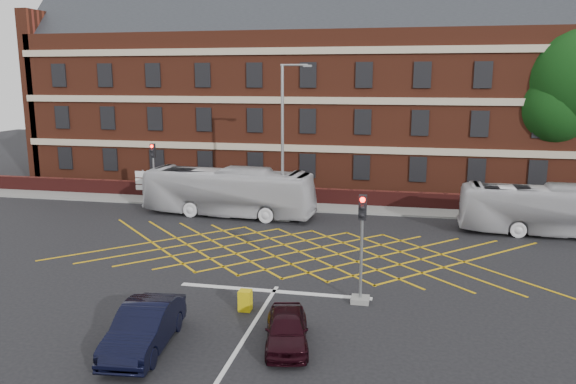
% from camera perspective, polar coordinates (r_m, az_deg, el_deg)
% --- Properties ---
extents(ground, '(120.00, 120.00, 0.00)m').
position_cam_1_polar(ground, '(26.57, 0.31, -7.35)').
color(ground, black).
rests_on(ground, ground).
extents(victorian_building, '(51.00, 12.17, 20.40)m').
position_cam_1_polar(victorian_building, '(46.89, 6.09, 10.52)').
color(victorian_building, '#5B2617').
rests_on(victorian_building, ground).
extents(boundary_wall, '(56.00, 0.50, 1.10)m').
position_cam_1_polar(boundary_wall, '(38.82, 4.15, -0.48)').
color(boundary_wall, '#451412').
rests_on(boundary_wall, ground).
extents(far_pavement, '(60.00, 3.00, 0.12)m').
position_cam_1_polar(far_pavement, '(37.96, 3.93, -1.51)').
color(far_pavement, slate).
rests_on(far_pavement, ground).
extents(box_junction_hatching, '(8.22, 8.22, 0.02)m').
position_cam_1_polar(box_junction_hatching, '(28.44, 1.12, -6.06)').
color(box_junction_hatching, '#CC990C').
rests_on(box_junction_hatching, ground).
extents(stop_line, '(8.00, 0.30, 0.02)m').
position_cam_1_polar(stop_line, '(23.36, -1.43, -10.04)').
color(stop_line, silver).
rests_on(stop_line, ground).
extents(centre_line, '(0.15, 14.00, 0.02)m').
position_cam_1_polar(centre_line, '(17.69, -6.48, -17.57)').
color(centre_line, silver).
rests_on(centre_line, ground).
extents(bus_left, '(11.16, 3.52, 3.06)m').
position_cam_1_polar(bus_left, '(35.65, -6.07, 0.02)').
color(bus_left, silver).
rests_on(bus_left, ground).
extents(bus_right, '(10.15, 2.58, 2.81)m').
position_cam_1_polar(bus_right, '(34.36, 25.41, -1.69)').
color(bus_right, '#BBBABF').
rests_on(bus_right, ground).
extents(car_navy, '(1.97, 4.52, 1.44)m').
position_cam_1_polar(car_navy, '(19.12, -14.41, -13.17)').
color(car_navy, black).
rests_on(car_navy, ground).
extents(car_maroon, '(2.03, 3.62, 1.16)m').
position_cam_1_polar(car_maroon, '(18.77, -0.13, -13.75)').
color(car_maroon, black).
rests_on(car_maroon, ground).
extents(deciduous_tree, '(8.00, 7.88, 12.33)m').
position_cam_1_polar(deciduous_tree, '(44.03, 27.13, 9.28)').
color(deciduous_tree, black).
rests_on(deciduous_tree, ground).
extents(traffic_light_near, '(0.70, 0.70, 4.27)m').
position_cam_1_polar(traffic_light_near, '(21.89, 7.45, -6.76)').
color(traffic_light_near, slate).
rests_on(traffic_light_near, ground).
extents(traffic_light_far, '(0.70, 0.70, 4.27)m').
position_cam_1_polar(traffic_light_far, '(39.09, -13.43, 1.13)').
color(traffic_light_far, slate).
rests_on(traffic_light_far, ground).
extents(street_lamp, '(2.25, 1.00, 9.39)m').
position_cam_1_polar(street_lamp, '(34.02, -0.45, 2.51)').
color(street_lamp, slate).
rests_on(street_lamp, ground).
extents(direction_signs, '(1.10, 0.16, 2.20)m').
position_cam_1_polar(direction_signs, '(41.13, -14.53, 1.04)').
color(direction_signs, gray).
rests_on(direction_signs, ground).
extents(utility_cabinet, '(0.46, 0.44, 0.79)m').
position_cam_1_polar(utility_cabinet, '(21.49, -4.37, -10.93)').
color(utility_cabinet, gold).
rests_on(utility_cabinet, ground).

